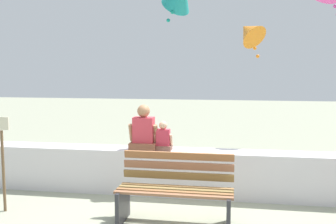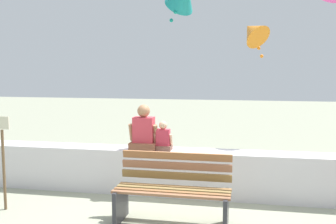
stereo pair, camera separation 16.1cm
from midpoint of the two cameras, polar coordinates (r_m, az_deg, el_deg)
The scene contains 7 objects.
ground_plane at distance 5.43m, azimuth 1.52°, elevation -15.05°, with size 40.00×40.00×0.00m, color gray.
seawall_ledge at distance 6.13m, azimuth 2.87°, elevation -8.98°, with size 6.88×0.47×0.72m, color silver.
park_bench at distance 5.02m, azimuth 1.70°, elevation -11.88°, with size 1.49×0.62×0.88m.
person_adult at distance 6.06m, azimuth -2.88°, elevation -2.99°, with size 0.47×0.34×0.71m.
person_child at distance 6.02m, azimuth 0.04°, elevation -4.02°, with size 0.30×0.22×0.46m.
kite_orange at distance 8.92m, azimuth 13.07°, elevation 11.62°, with size 0.93×0.94×0.96m.
sign_post at distance 5.82m, azimuth -22.71°, elevation -5.96°, with size 0.24×0.04×1.34m.
Camera 2 is at (0.89, -4.97, 1.98)m, focal length 40.75 mm.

